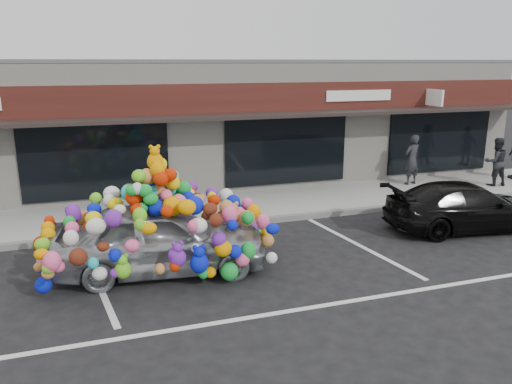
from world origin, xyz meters
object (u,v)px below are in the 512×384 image
object	(u,v)px
pedestrian_b	(496,162)
pedestrian_a	(412,160)
black_sedan	(466,206)
toy_car	(160,230)

from	to	relation	value
pedestrian_b	pedestrian_a	bearing A→B (deg)	-12.02
black_sedan	pedestrian_a	distance (m)	4.35
toy_car	black_sedan	size ratio (longest dim) A/B	1.14
black_sedan	pedestrian_b	distance (m)	4.95
toy_car	pedestrian_b	size ratio (longest dim) A/B	2.95
pedestrian_a	toy_car	bearing A→B (deg)	12.25
toy_car	black_sedan	distance (m)	7.91
pedestrian_b	toy_car	bearing A→B (deg)	25.70
toy_car	black_sedan	xyz separation A→B (m)	(7.90, 0.27, -0.30)
pedestrian_a	black_sedan	bearing A→B (deg)	60.03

